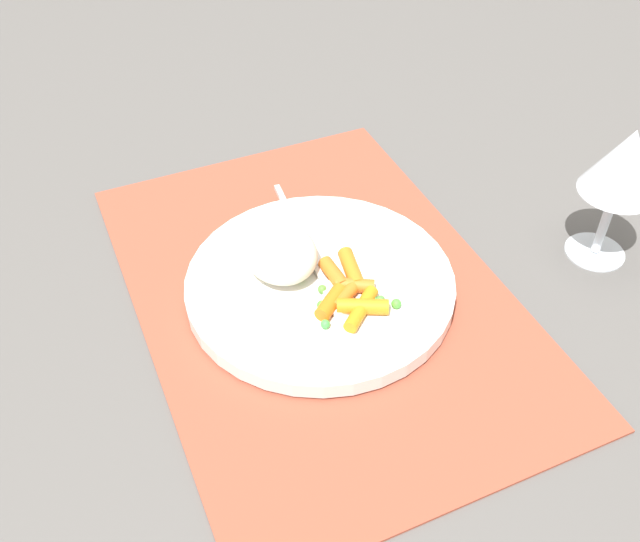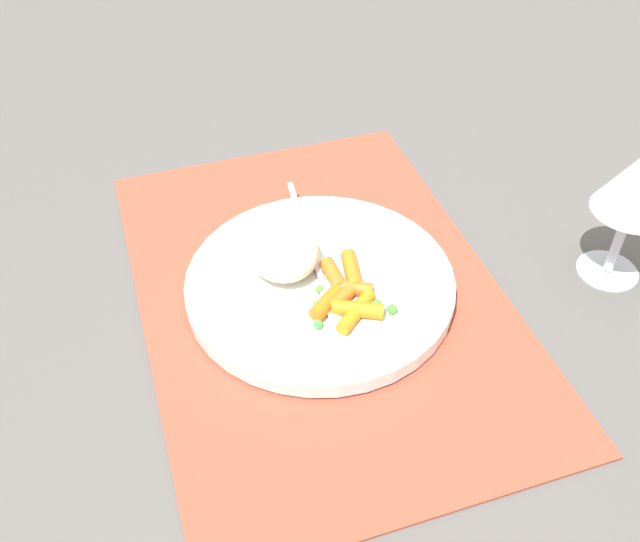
{
  "view_description": "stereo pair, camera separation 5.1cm",
  "coord_description": "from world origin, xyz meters",
  "px_view_note": "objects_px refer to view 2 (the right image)",
  "views": [
    {
      "loc": [
        0.47,
        -0.21,
        0.52
      ],
      "look_at": [
        0.0,
        0.0,
        0.03
      ],
      "focal_mm": 40.33,
      "sensor_mm": 36.0,
      "label": 1
    },
    {
      "loc": [
        0.49,
        -0.16,
        0.52
      ],
      "look_at": [
        0.0,
        0.0,
        0.03
      ],
      "focal_mm": 40.33,
      "sensor_mm": 36.0,
      "label": 2
    }
  ],
  "objects_px": {
    "plate": "(320,284)",
    "carrot_portion": "(347,293)",
    "wine_glass": "(640,184)",
    "fork": "(314,258)",
    "rice_mound": "(282,249)"
  },
  "relations": [
    {
      "from": "plate",
      "to": "carrot_portion",
      "type": "bearing_deg",
      "value": 24.45
    },
    {
      "from": "plate",
      "to": "wine_glass",
      "type": "distance_m",
      "value": 0.32
    },
    {
      "from": "fork",
      "to": "rice_mound",
      "type": "bearing_deg",
      "value": -95.17
    },
    {
      "from": "plate",
      "to": "fork",
      "type": "relative_size",
      "value": 1.27
    },
    {
      "from": "wine_glass",
      "to": "fork",
      "type": "bearing_deg",
      "value": -106.76
    },
    {
      "from": "rice_mound",
      "to": "plate",
      "type": "bearing_deg",
      "value": 44.75
    },
    {
      "from": "fork",
      "to": "wine_glass",
      "type": "xyz_separation_m",
      "value": [
        0.09,
        0.29,
        0.09
      ]
    },
    {
      "from": "plate",
      "to": "rice_mound",
      "type": "height_order",
      "value": "rice_mound"
    },
    {
      "from": "plate",
      "to": "carrot_portion",
      "type": "relative_size",
      "value": 2.66
    },
    {
      "from": "fork",
      "to": "plate",
      "type": "bearing_deg",
      "value": -5.25
    },
    {
      "from": "plate",
      "to": "rice_mound",
      "type": "xyz_separation_m",
      "value": [
        -0.03,
        -0.03,
        0.03
      ]
    },
    {
      "from": "carrot_portion",
      "to": "plate",
      "type": "bearing_deg",
      "value": -155.55
    },
    {
      "from": "rice_mound",
      "to": "wine_glass",
      "type": "bearing_deg",
      "value": 74.35
    },
    {
      "from": "carrot_portion",
      "to": "wine_glass",
      "type": "relative_size",
      "value": 0.66
    },
    {
      "from": "fork",
      "to": "wine_glass",
      "type": "relative_size",
      "value": 1.38
    }
  ]
}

